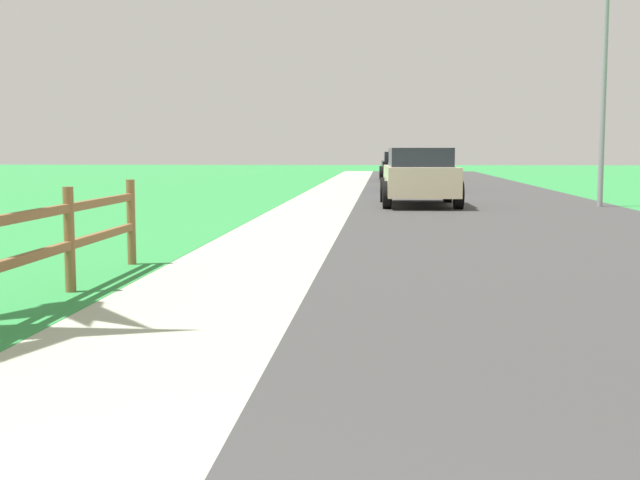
# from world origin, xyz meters

# --- Properties ---
(ground_plane) EXTENTS (120.00, 120.00, 0.00)m
(ground_plane) POSITION_xyz_m (0.00, 25.00, 0.00)
(ground_plane) COLOR #2E8B40
(road_asphalt) EXTENTS (7.00, 66.00, 0.01)m
(road_asphalt) POSITION_xyz_m (3.50, 27.00, 0.00)
(road_asphalt) COLOR #3A3A3A
(road_asphalt) RESTS_ON ground
(curb_concrete) EXTENTS (6.00, 66.00, 0.01)m
(curb_concrete) POSITION_xyz_m (-3.00, 27.00, 0.00)
(curb_concrete) COLOR #A9B299
(curb_concrete) RESTS_ON ground
(grass_verge) EXTENTS (5.00, 66.00, 0.00)m
(grass_verge) POSITION_xyz_m (-4.50, 27.00, 0.01)
(grass_verge) COLOR #2E8B40
(grass_verge) RESTS_ON ground
(parked_suv_beige) EXTENTS (2.11, 4.57, 1.54)m
(parked_suv_beige) POSITION_xyz_m (1.73, 22.63, 0.80)
(parked_suv_beige) COLOR #C6B793
(parked_suv_beige) RESTS_ON ground
(parked_car_blue) EXTENTS (2.20, 4.86, 1.56)m
(parked_car_blue) POSITION_xyz_m (1.96, 31.57, 0.78)
(parked_car_blue) COLOR navy
(parked_car_blue) RESTS_ON ground
(parked_car_black) EXTENTS (2.08, 4.51, 1.40)m
(parked_car_black) POSITION_xyz_m (1.57, 42.01, 0.71)
(parked_car_black) COLOR black
(parked_car_black) RESTS_ON ground
(parked_car_white) EXTENTS (2.04, 4.69, 1.54)m
(parked_car_white) POSITION_xyz_m (1.82, 51.10, 0.79)
(parked_car_white) COLOR white
(parked_car_white) RESTS_ON ground
(street_lamp) EXTENTS (1.17, 0.20, 7.03)m
(street_lamp) POSITION_xyz_m (6.55, 22.50, 4.13)
(street_lamp) COLOR gray
(street_lamp) RESTS_ON ground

